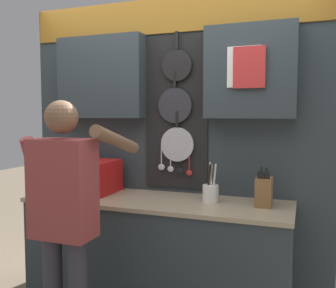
{
  "coord_description": "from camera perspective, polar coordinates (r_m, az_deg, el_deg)",
  "views": [
    {
      "loc": [
        1.04,
        -2.59,
        1.55
      ],
      "look_at": [
        0.02,
        0.21,
        1.32
      ],
      "focal_mm": 40.0,
      "sensor_mm": 36.0,
      "label": 1
    }
  ],
  "objects": [
    {
      "name": "back_wall_unit",
      "position": [
        3.07,
        0.2,
        3.79
      ],
      "size": [
        2.57,
        0.23,
        2.5
      ],
      "color": "#2D383D",
      "rests_on": "ground_plane"
    },
    {
      "name": "base_cabinet_counter",
      "position": [
        3.0,
        -1.75,
        -17.03
      ],
      "size": [
        2.0,
        0.65,
        0.92
      ],
      "color": "#2D383D",
      "rests_on": "ground_plane"
    },
    {
      "name": "knife_block",
      "position": [
        2.72,
        14.39,
        -7.05
      ],
      "size": [
        0.11,
        0.15,
        0.28
      ],
      "color": "brown",
      "rests_on": "base_cabinet_counter"
    },
    {
      "name": "person",
      "position": [
        2.41,
        -15.49,
        -9.56
      ],
      "size": [
        0.54,
        0.64,
        1.64
      ],
      "color": "#383842",
      "rests_on": "ground_plane"
    },
    {
      "name": "utensil_crock",
      "position": [
        2.78,
        6.5,
        -7.29
      ],
      "size": [
        0.12,
        0.12,
        0.29
      ],
      "color": "white",
      "rests_on": "base_cabinet_counter"
    },
    {
      "name": "microwave",
      "position": [
        3.19,
        -12.52,
        -4.78
      ],
      "size": [
        0.51,
        0.39,
        0.27
      ],
      "color": "red",
      "rests_on": "base_cabinet_counter"
    }
  ]
}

